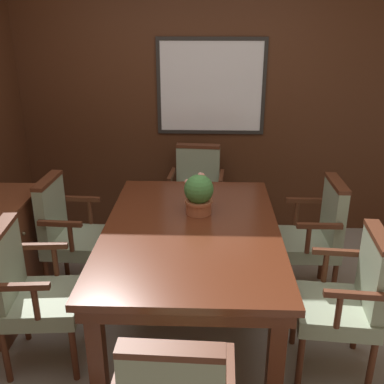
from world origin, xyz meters
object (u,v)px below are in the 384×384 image
object	(u,v)px
chair_right_far	(315,233)
chair_right_near	(349,297)
chair_left_far	(68,230)
dining_table	(191,240)
chair_head_far	(197,191)
potted_plant	(199,194)
chair_left_near	(30,289)

from	to	relation	value
chair_right_far	chair_right_near	bearing A→B (deg)	0.94
chair_left_far	chair_right_far	xyz separation A→B (m)	(1.93, 0.03, 0.00)
dining_table	chair_right_near	xyz separation A→B (m)	(0.96, -0.43, -0.14)
chair_left_far	chair_right_far	size ratio (longest dim) A/B	1.00
chair_head_far	potted_plant	size ratio (longest dim) A/B	3.19
dining_table	chair_left_near	world-z (taller)	chair_left_near
chair_left_near	potted_plant	distance (m)	1.28
chair_left_near	chair_right_near	xyz separation A→B (m)	(1.95, -0.01, 0.00)
potted_plant	dining_table	bearing A→B (deg)	-100.41
chair_left_near	chair_right_near	distance (m)	1.95
chair_left_far	potted_plant	world-z (taller)	potted_plant
chair_left_far	chair_right_near	world-z (taller)	same
chair_left_far	potted_plant	distance (m)	1.10
chair_head_far	chair_right_near	world-z (taller)	same
chair_left_far	potted_plant	xyz separation A→B (m)	(1.03, -0.14, 0.38)
potted_plant	chair_right_near	bearing A→B (deg)	-36.41
chair_left_near	chair_left_far	bearing A→B (deg)	-4.97
chair_right_near	chair_right_far	bearing A→B (deg)	-174.27
chair_right_near	chair_left_near	bearing A→B (deg)	-85.64
chair_left_near	chair_right_near	bearing A→B (deg)	-95.12
chair_right_far	chair_head_far	distance (m)	1.26
chair_head_far	potted_plant	world-z (taller)	potted_plant
dining_table	potted_plant	size ratio (longest dim) A/B	5.93
chair_left_near	dining_table	bearing A→B (deg)	-71.66
chair_head_far	chair_right_far	bearing A→B (deg)	-37.14
chair_left_near	chair_head_far	xyz separation A→B (m)	(0.99, 1.68, 0.00)
chair_left_far	chair_right_far	world-z (taller)	same
chair_head_far	chair_left_near	bearing A→B (deg)	-115.97
chair_left_near	potted_plant	size ratio (longest dim) A/B	3.19
chair_right_far	chair_left_far	bearing A→B (deg)	-89.21
chair_right_far	chair_right_near	size ratio (longest dim) A/B	1.00
chair_left_far	chair_right_near	size ratio (longest dim) A/B	1.00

